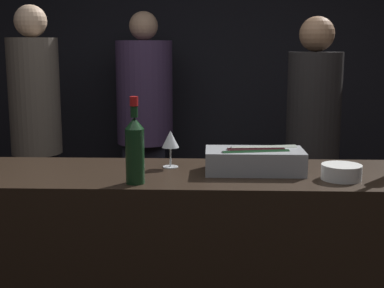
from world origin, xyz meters
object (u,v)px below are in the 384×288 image
bowl_white (341,172)px  wine_glass (170,140)px  ice_bin_with_bottles (256,159)px  person_blond_tee (36,126)px  red_wine_bottle_burgundy (135,148)px  person_grey_polo (145,121)px  person_in_hoodie (312,141)px

bowl_white → wine_glass: size_ratio=0.98×
ice_bin_with_bottles → wine_glass: bearing=167.5°
ice_bin_with_bottles → person_blond_tee: person_blond_tee is taller
red_wine_bottle_burgundy → person_grey_polo: bearing=95.9°
person_blond_tee → person_grey_polo: bearing=136.0°
bowl_white → wine_glass: bearing=164.5°
ice_bin_with_bottles → person_in_hoodie: person_in_hoodie is taller
person_blond_tee → ice_bin_with_bottles: bearing=59.8°
person_blond_tee → bowl_white: bearing=63.5°
bowl_white → red_wine_bottle_burgundy: red_wine_bottle_burgundy is taller
wine_glass → person_grey_polo: person_grey_polo is taller
bowl_white → red_wine_bottle_burgundy: 0.85m
bowl_white → wine_glass: 0.75m
wine_glass → red_wine_bottle_burgundy: 0.32m
bowl_white → person_blond_tee: bearing=142.2°
bowl_white → person_blond_tee: size_ratio=0.09×
ice_bin_with_bottles → wine_glass: size_ratio=2.52×
red_wine_bottle_burgundy → person_in_hoodie: person_in_hoodie is taller
ice_bin_with_bottles → person_blond_tee: size_ratio=0.23×
ice_bin_with_bottles → wine_glass: (-0.38, 0.08, 0.07)m
ice_bin_with_bottles → bowl_white: 0.36m
red_wine_bottle_burgundy → person_in_hoodie: 1.53m
wine_glass → person_grey_polo: bearing=101.1°
wine_glass → bowl_white: bearing=-15.5°
bowl_white → red_wine_bottle_burgundy: bearing=-173.8°
bowl_white → person_blond_tee: (-1.70, 1.32, -0.02)m
bowl_white → person_grey_polo: (-1.03, 1.79, -0.05)m
bowl_white → red_wine_bottle_burgundy: size_ratio=0.47×
ice_bin_with_bottles → person_grey_polo: person_grey_polo is taller
red_wine_bottle_burgundy → person_grey_polo: (-0.19, 1.88, -0.16)m
person_grey_polo → wine_glass: bearing=149.4°
red_wine_bottle_burgundy → person_blond_tee: bearing=121.4°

